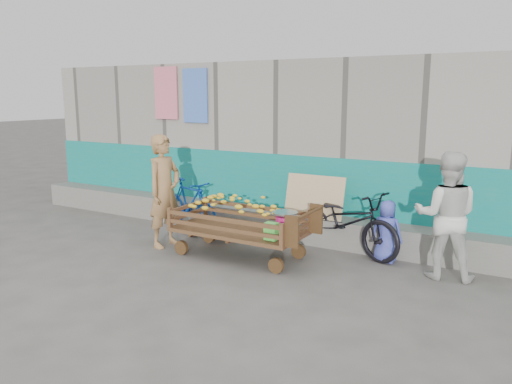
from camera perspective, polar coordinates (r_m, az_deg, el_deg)
The scene contains 9 objects.
ground at distance 6.59m, azimuth -3.76°, elevation -10.49°, with size 80.00×80.00×0.00m, color #4F4D48.
building_wall at distance 9.80m, azimuth 9.42°, elevation 5.33°, with size 12.00×3.50×3.00m.
banana_cart at distance 7.50m, azimuth -2.19°, elevation -2.81°, with size 2.16×0.99×0.92m.
bench at distance 8.58m, azimuth -5.07°, elevation -4.14°, with size 0.96×0.29×0.24m.
vendor_man at distance 8.11m, azimuth -10.42°, elevation 0.11°, with size 0.66×0.43×1.81m, color #9B7144.
woman at distance 7.04m, azimuth 20.91°, elevation -2.54°, with size 0.83×0.64×1.70m, color silver.
child at distance 7.53m, azimuth 14.70°, elevation -4.36°, with size 0.45×0.29×0.93m, color #424CB2.
bicycle_dark at distance 7.80m, azimuth 10.29°, elevation -3.35°, with size 0.66×1.91×1.00m, color black.
bicycle_blue at distance 9.22m, azimuth -7.62°, elevation -1.33°, with size 0.43×1.52×0.91m, color navy.
Camera 1 is at (3.42, -5.09, 2.42)m, focal length 35.00 mm.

